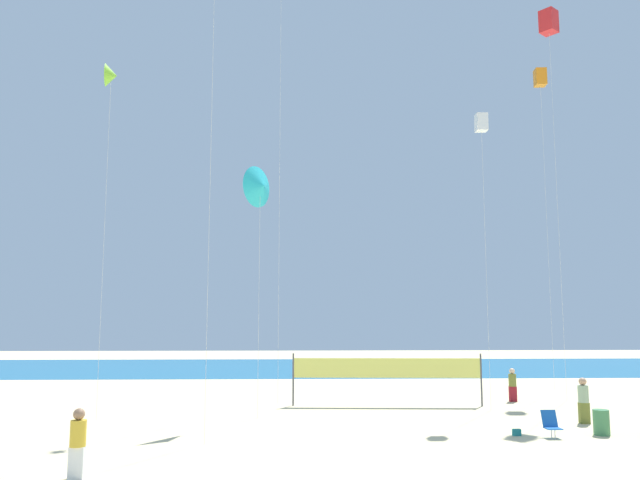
# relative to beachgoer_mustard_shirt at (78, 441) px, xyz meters

# --- Properties ---
(ground_plane) EXTENTS (120.00, 120.00, 0.00)m
(ground_plane) POSITION_rel_beachgoer_mustard_shirt_xyz_m (7.95, 1.63, -0.93)
(ground_plane) COLOR beige
(ocean_band) EXTENTS (120.00, 20.00, 0.01)m
(ocean_band) POSITION_rel_beachgoer_mustard_shirt_xyz_m (7.95, 35.59, -0.93)
(ocean_band) COLOR #1E6B99
(ocean_band) RESTS_ON ground
(beachgoer_mustard_shirt) EXTENTS (0.40, 0.40, 1.75)m
(beachgoer_mustard_shirt) POSITION_rel_beachgoer_mustard_shirt_xyz_m (0.00, 0.00, 0.00)
(beachgoer_mustard_shirt) COLOR white
(beachgoer_mustard_shirt) RESTS_ON ground
(beachgoer_sage_shirt) EXTENTS (0.40, 0.40, 1.74)m
(beachgoer_sage_shirt) POSITION_rel_beachgoer_mustard_shirt_xyz_m (16.69, 7.73, -0.00)
(beachgoer_sage_shirt) COLOR olive
(beachgoer_sage_shirt) RESTS_ON ground
(beachgoer_olive_shirt) EXTENTS (0.37, 0.37, 1.60)m
(beachgoer_olive_shirt) POSITION_rel_beachgoer_mustard_shirt_xyz_m (16.09, 14.06, -0.08)
(beachgoer_olive_shirt) COLOR maroon
(beachgoer_olive_shirt) RESTS_ON ground
(folding_beach_chair) EXTENTS (0.52, 0.65, 0.89)m
(folding_beach_chair) POSITION_rel_beachgoer_mustard_shirt_xyz_m (14.29, 5.05, -0.47)
(folding_beach_chair) COLOR #1959B2
(folding_beach_chair) RESTS_ON ground
(trash_barrel) EXTENTS (0.55, 0.55, 0.87)m
(trash_barrel) POSITION_rel_beachgoer_mustard_shirt_xyz_m (16.21, 5.37, -0.50)
(trash_barrel) COLOR #3F7F4C
(trash_barrel) RESTS_ON ground
(volleyball_net) EXTENTS (8.81, 0.58, 2.40)m
(volleyball_net) POSITION_rel_beachgoer_mustard_shirt_xyz_m (9.74, 12.78, 0.71)
(volleyball_net) COLOR #4C4C51
(volleyball_net) RESTS_ON ground
(beach_handbag) EXTENTS (0.28, 0.14, 0.23)m
(beach_handbag) POSITION_rel_beachgoer_mustard_shirt_xyz_m (13.20, 5.36, -0.82)
(beach_handbag) COLOR #19727A
(beach_handbag) RESTS_ON ground
(kite_red_box) EXTENTS (1.08, 1.08, 20.40)m
(kite_red_box) POSITION_rel_beachgoer_mustard_shirt_xyz_m (18.93, 14.47, 18.81)
(kite_red_box) COLOR silver
(kite_red_box) RESTS_ON ground
(kite_orange_box) EXTENTS (0.71, 0.71, 19.16)m
(kite_orange_box) POSITION_rel_beachgoer_mustard_shirt_xyz_m (20.31, 19.31, 17.64)
(kite_orange_box) COLOR silver
(kite_orange_box) RESTS_ON ground
(kite_red_diamond) EXTENTS (0.43, 0.43, 21.97)m
(kite_red_diamond) POSITION_rel_beachgoer_mustard_shirt_xyz_m (4.64, 13.76, 18.70)
(kite_red_diamond) COLOR silver
(kite_red_diamond) RESTS_ON ground
(kite_cyan_delta) EXTENTS (1.38, 1.69, 10.51)m
(kite_cyan_delta) POSITION_rel_beachgoer_mustard_shirt_xyz_m (3.96, 9.45, 8.68)
(kite_cyan_delta) COLOR silver
(kite_cyan_delta) RESTS_ON ground
(kite_lime_delta) EXTENTS (0.65, 1.04, 14.81)m
(kite_lime_delta) POSITION_rel_beachgoer_mustard_shirt_xyz_m (-2.43, 9.11, 13.36)
(kite_lime_delta) COLOR silver
(kite_lime_delta) RESTS_ON ground
(kite_white_box) EXTENTS (0.52, 0.52, 13.54)m
(kite_white_box) POSITION_rel_beachgoer_mustard_shirt_xyz_m (14.13, 11.25, 12.13)
(kite_white_box) COLOR silver
(kite_white_box) RESTS_ON ground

